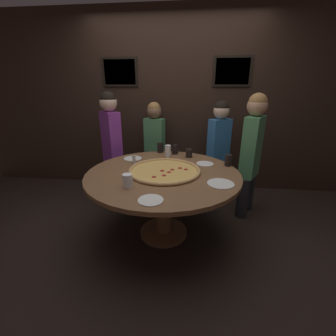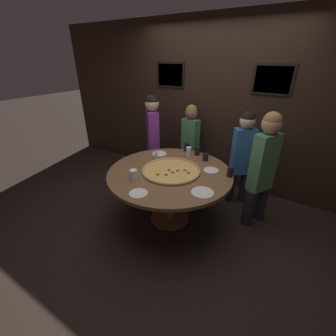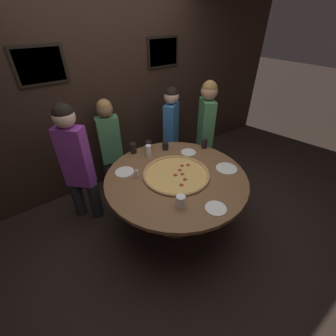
# 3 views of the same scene
# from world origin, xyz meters

# --- Properties ---
(ground_plane) EXTENTS (24.00, 24.00, 0.00)m
(ground_plane) POSITION_xyz_m (0.00, 0.00, 0.00)
(ground_plane) COLOR black
(back_wall) EXTENTS (6.40, 0.08, 2.60)m
(back_wall) POSITION_xyz_m (0.00, 1.38, 1.30)
(back_wall) COLOR black
(back_wall) RESTS_ON ground_plane
(dining_table) EXTENTS (1.56, 1.56, 0.74)m
(dining_table) POSITION_xyz_m (0.00, 0.00, 0.61)
(dining_table) COLOR brown
(dining_table) RESTS_ON ground_plane
(giant_pizza) EXTENTS (0.74, 0.74, 0.03)m
(giant_pizza) POSITION_xyz_m (0.01, 0.01, 0.75)
(giant_pizza) COLOR #EAB75B
(giant_pizza) RESTS_ON dining_table
(drink_cup_by_shaker) EXTENTS (0.09, 0.09, 0.12)m
(drink_cup_by_shaker) POSITION_xyz_m (-0.26, -0.39, 0.80)
(drink_cup_by_shaker) COLOR white
(drink_cup_by_shaker) RESTS_ON dining_table
(drink_cup_near_left) EXTENTS (0.08, 0.08, 0.12)m
(drink_cup_near_left) POSITION_xyz_m (0.07, 0.66, 0.80)
(drink_cup_near_left) COLOR black
(drink_cup_near_left) RESTS_ON dining_table
(drink_cup_far_left) EXTENTS (0.08, 0.08, 0.10)m
(drink_cup_far_left) POSITION_xyz_m (0.25, 0.54, 0.79)
(drink_cup_far_left) COLOR black
(drink_cup_far_left) RESTS_ON dining_table
(drink_cup_centre_back) EXTENTS (0.08, 0.08, 0.13)m
(drink_cup_centre_back) POSITION_xyz_m (-0.13, 0.71, 0.80)
(drink_cup_centre_back) COLOR black
(drink_cup_centre_back) RESTS_ON dining_table
(drink_cup_beside_pizza) EXTENTS (0.07, 0.07, 0.13)m
(drink_cup_beside_pizza) POSITION_xyz_m (0.68, 0.27, 0.80)
(drink_cup_beside_pizza) COLOR black
(drink_cup_beside_pizza) RESTS_ON dining_table
(drink_cup_front_edge) EXTENTS (0.07, 0.07, 0.14)m
(drink_cup_front_edge) POSITION_xyz_m (-0.01, 0.53, 0.81)
(drink_cup_front_edge) COLOR white
(drink_cup_front_edge) RESTS_ON dining_table
(white_plate_near_front) EXTENTS (0.24, 0.24, 0.01)m
(white_plate_near_front) POSITION_xyz_m (0.55, -0.24, 0.74)
(white_plate_near_front) COLOR white
(white_plate_near_front) RESTS_ON dining_table
(white_plate_left_side) EXTENTS (0.21, 0.21, 0.01)m
(white_plate_left_side) POSITION_xyz_m (-0.42, 0.40, 0.74)
(white_plate_left_side) COLOR white
(white_plate_left_side) RESTS_ON dining_table
(white_plate_beside_cup) EXTENTS (0.20, 0.20, 0.01)m
(white_plate_beside_cup) POSITION_xyz_m (-0.02, -0.61, 0.74)
(white_plate_beside_cup) COLOR white
(white_plate_beside_cup) RESTS_ON dining_table
(white_plate_right_side) EXTENTS (0.19, 0.19, 0.01)m
(white_plate_right_side) POSITION_xyz_m (0.43, 0.29, 0.74)
(white_plate_right_side) COLOR white
(white_plate_right_side) RESTS_ON dining_table
(condiment_shaker) EXTENTS (0.04, 0.04, 0.10)m
(condiment_shaker) POSITION_xyz_m (-0.36, 0.23, 0.79)
(condiment_shaker) COLOR silver
(condiment_shaker) RESTS_ON dining_table
(diner_centre_back) EXTENTS (0.36, 0.30, 1.39)m
(diner_centre_back) POSITION_xyz_m (0.65, 0.94, 0.79)
(diner_centre_back) COLOR #232328
(diner_centre_back) RESTS_ON ground_plane
(diner_side_right) EXTENTS (0.36, 0.36, 1.50)m
(diner_side_right) POSITION_xyz_m (-0.81, 0.80, 0.85)
(diner_side_right) COLOR #232328
(diner_side_right) RESTS_ON ground_plane
(diner_side_left) EXTENTS (0.36, 0.21, 1.35)m
(diner_side_left) POSITION_xyz_m (-0.27, 1.11, 0.77)
(diner_side_left) COLOR #232328
(diner_side_left) RESTS_ON ground_plane
(diner_far_right) EXTENTS (0.30, 0.39, 1.49)m
(diner_far_right) POSITION_xyz_m (0.99, 0.56, 0.85)
(diner_far_right) COLOR #232328
(diner_far_right) RESTS_ON ground_plane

